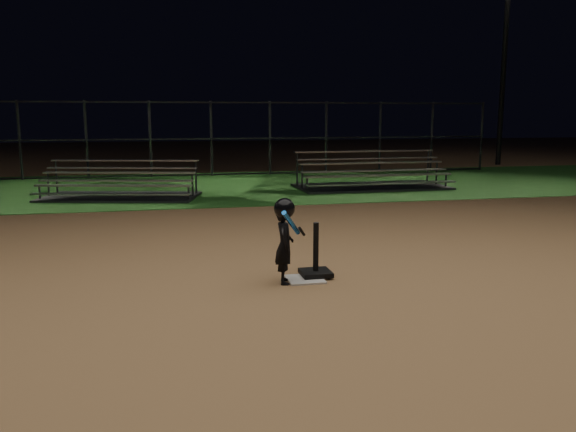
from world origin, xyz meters
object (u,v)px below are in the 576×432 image
(child_batter, at_px, (285,238))
(home_plate, at_px, (305,279))
(bleacher_left, at_px, (120,191))
(light_pole_right, at_px, (506,41))
(batting_tee, at_px, (316,266))
(bleacher_right, at_px, (371,181))

(child_batter, bearing_deg, home_plate, -69.21)
(home_plate, bearing_deg, bleacher_left, 108.58)
(child_batter, relative_size, light_pole_right, 0.13)
(home_plate, height_order, child_batter, child_batter)
(batting_tee, bearing_deg, bleacher_right, 65.32)
(child_batter, distance_m, bleacher_left, 8.50)
(bleacher_left, bearing_deg, light_pole_right, 38.63)
(light_pole_right, bearing_deg, bleacher_right, -141.53)
(batting_tee, distance_m, bleacher_left, 8.46)
(home_plate, bearing_deg, light_pole_right, 51.23)
(batting_tee, distance_m, bleacher_right, 9.41)
(child_batter, height_order, light_pole_right, light_pole_right)
(batting_tee, bearing_deg, home_plate, -145.35)
(batting_tee, bearing_deg, child_batter, -157.83)
(home_plate, relative_size, light_pole_right, 0.05)
(child_batter, xyz_separation_m, light_pole_right, (12.28, 15.01, 4.38))
(batting_tee, distance_m, light_pole_right, 19.57)
(batting_tee, bearing_deg, light_pole_right, 51.41)
(home_plate, distance_m, batting_tee, 0.24)
(batting_tee, relative_size, child_batter, 0.65)
(bleacher_right, bearing_deg, light_pole_right, 37.99)
(bleacher_right, bearing_deg, batting_tee, -115.16)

